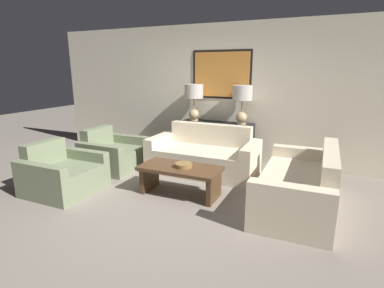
# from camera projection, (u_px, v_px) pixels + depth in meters

# --- Properties ---
(ground_plane) EXTENTS (20.00, 20.00, 0.00)m
(ground_plane) POSITION_uv_depth(u_px,v_px,m) (159.00, 208.00, 4.00)
(ground_plane) COLOR slate
(back_wall) EXTENTS (7.70, 0.12, 2.65)m
(back_wall) POSITION_uv_depth(u_px,v_px,m) (222.00, 94.00, 5.90)
(back_wall) COLOR beige
(back_wall) RESTS_ON ground_plane
(console_table) EXTENTS (1.41, 0.39, 0.80)m
(console_table) POSITION_uv_depth(u_px,v_px,m) (216.00, 142.00, 5.88)
(console_table) COLOR black
(console_table) RESTS_ON ground_plane
(table_lamp_left) EXTENTS (0.36, 0.36, 0.72)m
(table_lamp_left) POSITION_uv_depth(u_px,v_px,m) (194.00, 96.00, 5.86)
(table_lamp_left) COLOR tan
(table_lamp_left) RESTS_ON console_table
(table_lamp_right) EXTENTS (0.36, 0.36, 0.72)m
(table_lamp_right) POSITION_uv_depth(u_px,v_px,m) (242.00, 98.00, 5.48)
(table_lamp_right) COLOR tan
(table_lamp_right) RESTS_ON console_table
(couch_by_back_wall) EXTENTS (1.89, 0.92, 0.83)m
(couch_by_back_wall) POSITION_uv_depth(u_px,v_px,m) (204.00, 157.00, 5.33)
(couch_by_back_wall) COLOR beige
(couch_by_back_wall) RESTS_ON ground_plane
(couch_by_side) EXTENTS (0.92, 1.89, 0.83)m
(couch_by_side) POSITION_uv_depth(u_px,v_px,m) (300.00, 187.00, 3.98)
(couch_by_side) COLOR beige
(couch_by_side) RESTS_ON ground_plane
(coffee_table) EXTENTS (1.18, 0.57, 0.43)m
(coffee_table) POSITION_uv_depth(u_px,v_px,m) (180.00, 174.00, 4.36)
(coffee_table) COLOR #4C331E
(coffee_table) RESTS_ON ground_plane
(decorative_bowl) EXTENTS (0.25, 0.25, 0.06)m
(decorative_bowl) POSITION_uv_depth(u_px,v_px,m) (184.00, 165.00, 4.30)
(decorative_bowl) COLOR olive
(decorative_bowl) RESTS_ON coffee_table
(armchair_near_back_wall) EXTENTS (0.93, 0.97, 0.74)m
(armchair_near_back_wall) POSITION_uv_depth(u_px,v_px,m) (113.00, 155.00, 5.56)
(armchair_near_back_wall) COLOR #707A5B
(armchair_near_back_wall) RESTS_ON ground_plane
(armchair_near_camera) EXTENTS (0.93, 0.97, 0.74)m
(armchair_near_camera) POSITION_uv_depth(u_px,v_px,m) (63.00, 175.00, 4.51)
(armchair_near_camera) COLOR #707A5B
(armchair_near_camera) RESTS_ON ground_plane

